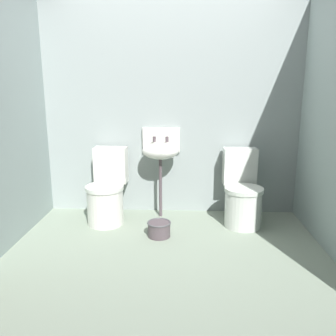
# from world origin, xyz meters

# --- Properties ---
(ground_plane) EXTENTS (3.25, 2.46, 0.08)m
(ground_plane) POSITION_xyz_m (0.00, 0.00, -0.04)
(ground_plane) COLOR gray
(wall_back) EXTENTS (3.25, 0.10, 2.33)m
(wall_back) POSITION_xyz_m (0.00, 1.08, 1.16)
(wall_back) COLOR #929D9B
(wall_back) RESTS_ON ground
(toilet_left) EXTENTS (0.42, 0.61, 0.78)m
(toilet_left) POSITION_xyz_m (-0.68, 0.68, 0.32)
(toilet_left) COLOR silver
(toilet_left) RESTS_ON ground
(toilet_right) EXTENTS (0.41, 0.60, 0.78)m
(toilet_right) POSITION_xyz_m (0.77, 0.68, 0.32)
(toilet_right) COLOR silver
(toilet_right) RESTS_ON ground
(sink) EXTENTS (0.42, 0.35, 0.99)m
(sink) POSITION_xyz_m (-0.11, 0.87, 0.75)
(sink) COLOR #53474C
(sink) RESTS_ON ground
(bucket) EXTENTS (0.24, 0.24, 0.15)m
(bucket) POSITION_xyz_m (-0.09, 0.29, 0.08)
(bucket) COLOR #53474C
(bucket) RESTS_ON ground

